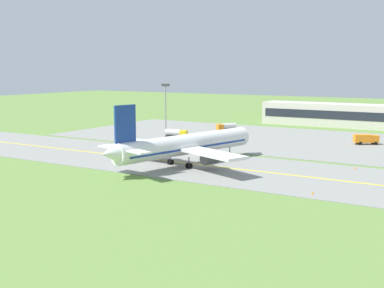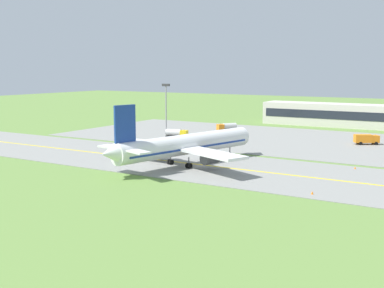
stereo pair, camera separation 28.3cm
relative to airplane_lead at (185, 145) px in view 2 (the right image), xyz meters
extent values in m
plane|color=olive|center=(2.23, 2.00, -4.13)|extent=(500.00, 500.00, 0.00)
cube|color=gray|center=(2.23, 2.00, -4.08)|extent=(240.00, 28.00, 0.10)
cube|color=gray|center=(12.23, 44.00, -4.08)|extent=(140.00, 52.00, 0.10)
cube|color=yellow|center=(2.23, 2.00, -4.03)|extent=(220.00, 0.60, 0.01)
cylinder|color=white|center=(0.12, 0.47, 0.07)|extent=(11.99, 33.97, 4.00)
cone|color=white|center=(4.45, 18.15, 0.07)|extent=(4.31, 3.43, 3.80)
cone|color=white|center=(-4.27, -17.40, 0.47)|extent=(4.06, 3.92, 3.40)
cube|color=navy|center=(0.12, 0.47, -0.43)|extent=(11.42, 31.35, 0.36)
cube|color=#1E232D|center=(3.93, 16.01, 0.77)|extent=(3.73, 2.56, 0.70)
cube|color=white|center=(-8.66, 0.36, -0.43)|extent=(15.41, 6.29, 0.50)
cylinder|color=#47474C|center=(-6.24, 1.83, -1.83)|extent=(3.04, 3.85, 2.30)
cylinder|color=black|center=(-5.86, 3.38, -1.83)|extent=(2.10, 0.74, 2.10)
cube|color=white|center=(7.85, -3.69, -0.43)|extent=(15.71, 10.03, 0.50)
cylinder|color=#47474C|center=(6.38, -1.27, -1.83)|extent=(3.04, 3.85, 2.30)
cylinder|color=black|center=(6.76, 0.28, -1.83)|extent=(2.10, 0.74, 2.10)
cube|color=navy|center=(-3.46, -14.09, 5.32)|extent=(1.44, 4.37, 6.50)
cube|color=white|center=(-6.61, -13.52, 0.87)|extent=(6.27, 3.19, 0.30)
cube|color=white|center=(-0.40, -15.05, 0.87)|extent=(6.46, 4.29, 0.30)
cylinder|color=slate|center=(3.22, 13.10, -2.76)|extent=(0.24, 0.24, 1.65)
cylinder|color=black|center=(3.22, 13.10, -3.58)|extent=(0.60, 1.15, 1.10)
cylinder|color=slate|center=(-2.89, -0.85, -2.76)|extent=(0.24, 0.24, 1.65)
cylinder|color=black|center=(-3.15, -0.78, -3.58)|extent=(0.60, 1.15, 1.10)
cylinder|color=black|center=(-2.62, -0.91, -3.58)|extent=(0.60, 1.15, 1.10)
cylinder|color=slate|center=(2.16, -2.09, -2.76)|extent=(0.24, 0.24, 1.65)
cylinder|color=black|center=(1.90, -2.02, -3.58)|extent=(0.60, 1.15, 1.10)
cylinder|color=black|center=(2.43, -2.15, -3.58)|extent=(0.60, 1.15, 1.10)
cube|color=orange|center=(-18.41, 49.56, -2.63)|extent=(2.68, 2.64, 1.80)
cube|color=#1E232D|center=(-18.88, 48.95, -2.32)|extent=(1.54, 1.21, 0.81)
cylinder|color=silver|center=(-16.60, 51.95, -2.38)|extent=(3.97, 4.43, 1.80)
cube|color=#383838|center=(-16.60, 51.95, -3.41)|extent=(4.21, 4.61, 0.24)
cylinder|color=orange|center=(-18.41, 49.56, -1.63)|extent=(0.20, 0.20, 0.18)
cylinder|color=black|center=(-17.62, 48.96, -3.68)|extent=(0.78, 0.90, 0.90)
cylinder|color=black|center=(-19.21, 50.17, -3.68)|extent=(0.78, 0.90, 0.90)
cylinder|color=black|center=(-15.25, 51.99, -3.68)|extent=(0.78, 0.90, 0.90)
cylinder|color=black|center=(-16.93, 53.26, -3.68)|extent=(0.78, 0.90, 0.90)
cube|color=orange|center=(26.42, 47.49, -2.63)|extent=(2.57, 2.64, 1.80)
cube|color=#1E232D|center=(27.08, 47.89, -2.32)|extent=(1.05, 1.64, 0.81)
cube|color=orange|center=(23.86, 45.94, -2.53)|extent=(4.68, 3.97, 2.00)
cylinder|color=orange|center=(26.42, 47.49, -1.63)|extent=(0.20, 0.20, 0.18)
cylinder|color=black|center=(25.91, 48.35, -3.68)|extent=(0.93, 0.72, 0.90)
cylinder|color=black|center=(26.94, 46.64, -3.68)|extent=(0.93, 0.72, 0.90)
cylinder|color=black|center=(22.59, 46.41, -3.68)|extent=(0.93, 0.72, 0.90)
cylinder|color=black|center=(23.68, 44.61, -3.68)|extent=(0.93, 0.72, 0.90)
cube|color=yellow|center=(-19.85, 31.29, -2.63)|extent=(2.20, 2.35, 1.80)
cube|color=#1E232D|center=(-19.10, 31.46, -2.32)|extent=(0.52, 1.82, 0.81)
cylinder|color=silver|center=(-22.78, 30.63, -2.38)|extent=(4.49, 2.68, 1.80)
cube|color=#383838|center=(-22.78, 30.63, -3.41)|extent=(4.56, 2.98, 0.24)
cylinder|color=orange|center=(-19.85, 31.29, -1.63)|extent=(0.20, 0.20, 0.18)
cylinder|color=black|center=(-20.07, 32.27, -3.68)|extent=(0.94, 0.49, 0.90)
cylinder|color=black|center=(-19.63, 30.32, -3.68)|extent=(0.94, 0.49, 0.90)
cylinder|color=black|center=(-23.83, 31.47, -3.68)|extent=(0.94, 0.49, 0.90)
cylinder|color=black|center=(-23.36, 29.42, -3.68)|extent=(0.94, 0.49, 0.90)
cube|color=beige|center=(13.46, 83.42, -0.39)|extent=(61.04, 10.11, 7.49)
cube|color=#1E232D|center=(13.46, 78.31, -0.01)|extent=(58.60, 0.10, 2.70)
cylinder|color=gray|center=(-28.36, 35.25, 2.87)|extent=(0.36, 0.36, 14.00)
cube|color=#333333|center=(-28.36, 35.25, 10.22)|extent=(2.40, 0.50, 0.70)
cone|color=orange|center=(29.53, 13.55, -3.83)|extent=(0.44, 0.44, 0.60)
cone|color=orange|center=(28.55, -9.41, -3.83)|extent=(0.44, 0.44, 0.60)
camera|label=1|loc=(50.40, -81.15, 14.72)|focal=46.29mm
camera|label=2|loc=(50.64, -81.00, 14.72)|focal=46.29mm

